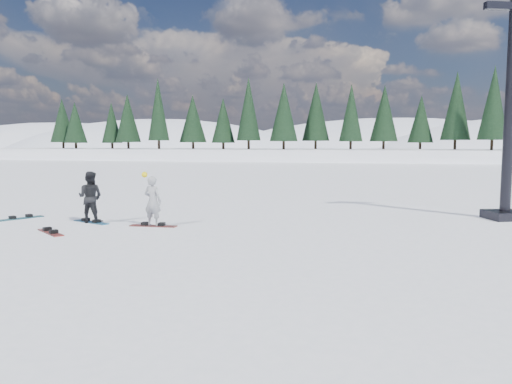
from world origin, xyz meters
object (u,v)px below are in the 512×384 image
at_px(lift_tower, 509,128).
at_px(snowboard_loose_a, 21,218).
at_px(snowboarder_man, 90,197).
at_px(snowboard_loose_b, 50,232).
at_px(snowboarder_woman, 153,201).

bearing_deg(lift_tower, snowboard_loose_a, 172.83).
bearing_deg(lift_tower, snowboarder_man, 176.12).
bearing_deg(snowboard_loose_b, snowboarder_man, 122.37).
height_order(snowboarder_woman, snowboard_loose_a, snowboarder_woman).
bearing_deg(snowboard_loose_a, snowboarder_woman, -64.89).
bearing_deg(snowboard_loose_a, lift_tower, -47.65).
distance_m(lift_tower, snowboarder_woman, 12.06).
xyz_separation_m(lift_tower, snowboard_loose_b, (-13.66, -5.55, -3.09)).
distance_m(snowboard_loose_a, snowboard_loose_b, 3.39).
bearing_deg(snowboarder_man, snowboard_loose_b, 81.25).
distance_m(snowboarder_man, snowboard_loose_b, 2.10).
bearing_deg(snowboarder_man, lift_tower, -168.37).
relative_size(snowboarder_man, snowboard_loose_b, 1.12).
bearing_deg(snowboarder_man, snowboarder_woman, 170.25).
distance_m(lift_tower, snowboarder_man, 14.14).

